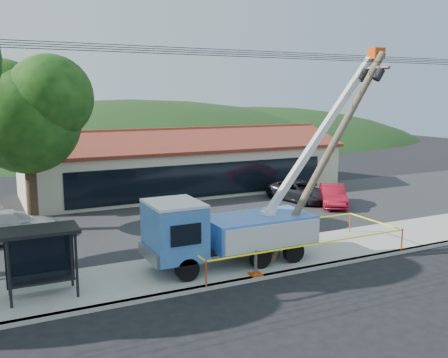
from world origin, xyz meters
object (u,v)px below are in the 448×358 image
object	(u,v)px
bus_shelter	(40,246)
car_dark	(299,203)
car_red	(332,207)
car_white	(10,240)
leaning_pole	(333,144)
utility_truck	(228,227)

from	to	relation	value
bus_shelter	car_dark	xyz separation A→B (m)	(16.98, 9.03, -1.89)
car_red	car_dark	xyz separation A→B (m)	(-1.05, 2.08, 0.00)
car_dark	car_white	bearing A→B (deg)	172.04
leaning_pole	bus_shelter	size ratio (longest dim) A/B	3.51
bus_shelter	leaning_pole	bearing A→B (deg)	-1.75
utility_truck	car_dark	xyz separation A→B (m)	(9.81, 9.02, -1.68)
leaning_pole	car_white	distance (m)	15.97
utility_truck	car_white	distance (m)	11.36
bus_shelter	car_white	distance (m)	8.38
utility_truck	car_dark	world-z (taller)	utility_truck
car_white	car_dark	bearing A→B (deg)	-86.78
bus_shelter	car_red	distance (m)	19.41
bus_shelter	car_dark	size ratio (longest dim) A/B	0.53
bus_shelter	utility_truck	bearing A→B (deg)	1.07
utility_truck	leaning_pole	distance (m)	5.72
leaning_pole	car_red	bearing A→B (deg)	50.66
leaning_pole	car_white	size ratio (longest dim) A/B	1.85
leaning_pole	bus_shelter	bearing A→B (deg)	177.25
utility_truck	bus_shelter	world-z (taller)	utility_truck
leaning_pole	bus_shelter	xyz separation A→B (m)	(-11.87, 0.57, -2.99)
car_red	bus_shelter	bearing A→B (deg)	-127.32
leaning_pole	car_red	world-z (taller)	leaning_pole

